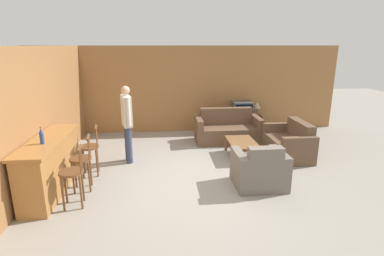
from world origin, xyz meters
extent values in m
plane|color=gray|center=(0.00, 0.00, 0.00)|extent=(24.00, 24.00, 0.00)
cube|color=#9E6B3D|center=(0.00, 3.60, 1.30)|extent=(9.40, 0.08, 2.60)
cube|color=#9E6B3D|center=(-3.15, 1.30, 1.30)|extent=(0.08, 8.60, 2.60)
cube|color=#A87038|center=(-2.82, -0.20, 0.48)|extent=(0.47, 2.01, 0.96)
cube|color=#A87038|center=(-2.82, -0.20, 0.98)|extent=(0.55, 2.07, 0.05)
cylinder|color=brown|center=(-2.28, -0.82, 0.61)|extent=(0.45, 0.45, 0.04)
cylinder|color=brown|center=(-2.44, -0.70, 0.30)|extent=(0.04, 0.04, 0.59)
cylinder|color=brown|center=(-2.40, -0.97, 0.30)|extent=(0.04, 0.04, 0.59)
cylinder|color=brown|center=(-2.16, -0.66, 0.30)|extent=(0.04, 0.04, 0.59)
cylinder|color=brown|center=(-2.12, -0.93, 0.30)|extent=(0.04, 0.04, 0.59)
cylinder|color=brown|center=(-2.13, -0.68, 0.81)|extent=(0.02, 0.02, 0.36)
cylinder|color=brown|center=(-2.12, -0.75, 0.81)|extent=(0.02, 0.02, 0.36)
cylinder|color=brown|center=(-2.11, -0.83, 0.81)|extent=(0.02, 0.02, 0.36)
cylinder|color=brown|center=(-2.10, -0.91, 0.81)|extent=(0.02, 0.02, 0.36)
cube|color=brown|center=(-2.11, -0.79, 1.01)|extent=(0.08, 0.34, 0.04)
cylinder|color=brown|center=(-2.28, -0.22, 0.61)|extent=(0.45, 0.45, 0.04)
cylinder|color=brown|center=(-2.44, -0.10, 0.30)|extent=(0.04, 0.04, 0.59)
cylinder|color=brown|center=(-2.40, -0.38, 0.30)|extent=(0.04, 0.04, 0.59)
cylinder|color=brown|center=(-2.16, -0.06, 0.30)|extent=(0.04, 0.04, 0.59)
cylinder|color=brown|center=(-2.12, -0.34, 0.30)|extent=(0.04, 0.04, 0.59)
cylinder|color=brown|center=(-2.13, -0.08, 0.81)|extent=(0.02, 0.02, 0.36)
cylinder|color=brown|center=(-2.12, -0.16, 0.81)|extent=(0.02, 0.02, 0.36)
cylinder|color=brown|center=(-2.11, -0.24, 0.81)|extent=(0.02, 0.02, 0.36)
cylinder|color=brown|center=(-2.10, -0.31, 0.81)|extent=(0.02, 0.02, 0.36)
cube|color=brown|center=(-2.11, -0.20, 1.01)|extent=(0.08, 0.34, 0.04)
cylinder|color=brown|center=(-2.28, 0.45, 0.61)|extent=(0.45, 0.45, 0.04)
cylinder|color=brown|center=(-2.44, 0.56, 0.30)|extent=(0.04, 0.04, 0.59)
cylinder|color=brown|center=(-2.39, 0.29, 0.30)|extent=(0.04, 0.04, 0.59)
cylinder|color=brown|center=(-2.17, 0.60, 0.30)|extent=(0.04, 0.04, 0.59)
cylinder|color=brown|center=(-2.12, 0.33, 0.30)|extent=(0.04, 0.04, 0.59)
cylinder|color=brown|center=(-2.13, 0.59, 0.81)|extent=(0.02, 0.02, 0.36)
cylinder|color=brown|center=(-2.12, 0.51, 0.81)|extent=(0.02, 0.02, 0.36)
cylinder|color=brown|center=(-2.11, 0.43, 0.81)|extent=(0.02, 0.02, 0.36)
cylinder|color=brown|center=(-2.09, 0.35, 0.81)|extent=(0.02, 0.02, 0.36)
cube|color=brown|center=(-2.11, 0.47, 1.01)|extent=(0.09, 0.34, 0.04)
cube|color=brown|center=(1.03, 2.35, 0.22)|extent=(1.47, 0.87, 0.44)
cube|color=brown|center=(1.03, 2.68, 0.67)|extent=(1.47, 0.22, 0.46)
cube|color=brown|center=(0.21, 2.35, 0.35)|extent=(0.16, 0.87, 0.69)
cube|color=brown|center=(1.84, 2.35, 0.35)|extent=(0.16, 0.87, 0.69)
cube|color=#70665B|center=(1.04, -0.38, 0.22)|extent=(0.62, 0.83, 0.44)
cube|color=#70665B|center=(1.04, -0.69, 0.66)|extent=(0.62, 0.22, 0.44)
cube|color=#70665B|center=(1.43, -0.38, 0.34)|extent=(0.16, 0.83, 0.68)
cube|color=#70665B|center=(0.65, -0.38, 0.34)|extent=(0.16, 0.83, 0.68)
cube|color=brown|center=(2.22, 1.09, 0.22)|extent=(0.80, 1.08, 0.44)
cube|color=brown|center=(2.51, 1.09, 0.65)|extent=(0.22, 1.08, 0.42)
cube|color=brown|center=(2.22, 1.71, 0.33)|extent=(0.80, 0.16, 0.67)
cube|color=brown|center=(2.22, 0.47, 0.33)|extent=(0.80, 0.16, 0.67)
cube|color=brown|center=(1.10, 1.11, 0.38)|extent=(0.64, 1.05, 0.04)
cube|color=brown|center=(0.82, 0.63, 0.18)|extent=(0.06, 0.06, 0.36)
cube|color=brown|center=(1.38, 0.63, 0.18)|extent=(0.06, 0.06, 0.36)
cube|color=brown|center=(0.82, 1.60, 0.18)|extent=(0.06, 0.06, 0.36)
cube|color=brown|center=(1.38, 1.60, 0.18)|extent=(0.06, 0.06, 0.36)
cube|color=black|center=(1.64, 3.23, 0.26)|extent=(1.20, 0.47, 0.52)
cube|color=#4C4C4C|center=(1.64, 3.23, 0.74)|extent=(0.58, 0.51, 0.44)
cube|color=black|center=(1.64, 2.98, 0.74)|extent=(0.51, 0.01, 0.37)
cylinder|color=#234293|center=(-2.79, -0.49, 1.10)|extent=(0.07, 0.07, 0.19)
cone|color=#234293|center=(-2.79, -0.49, 1.24)|extent=(0.06, 0.06, 0.08)
cylinder|color=black|center=(-2.79, -0.49, 1.29)|extent=(0.02, 0.02, 0.02)
cylinder|color=brown|center=(2.11, 3.23, 0.53)|extent=(0.16, 0.16, 0.02)
cylinder|color=brown|center=(2.11, 3.23, 0.65)|extent=(0.03, 0.03, 0.21)
cone|color=tan|center=(2.11, 3.23, 0.85)|extent=(0.22, 0.22, 0.19)
cylinder|color=#384260|center=(-1.58, 1.18, 0.43)|extent=(0.14, 0.14, 0.86)
cylinder|color=#384260|center=(-1.54, 1.03, 0.43)|extent=(0.14, 0.14, 0.86)
cube|color=beige|center=(-1.56, 1.10, 1.20)|extent=(0.29, 0.49, 0.68)
cylinder|color=beige|center=(-1.63, 1.35, 1.23)|extent=(0.09, 0.09, 0.63)
cylinder|color=beige|center=(-1.50, 0.86, 1.23)|extent=(0.09, 0.09, 0.63)
sphere|color=tan|center=(-1.56, 1.10, 1.66)|extent=(0.20, 0.20, 0.20)
camera|label=1|loc=(-0.76, -5.50, 2.61)|focal=28.00mm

